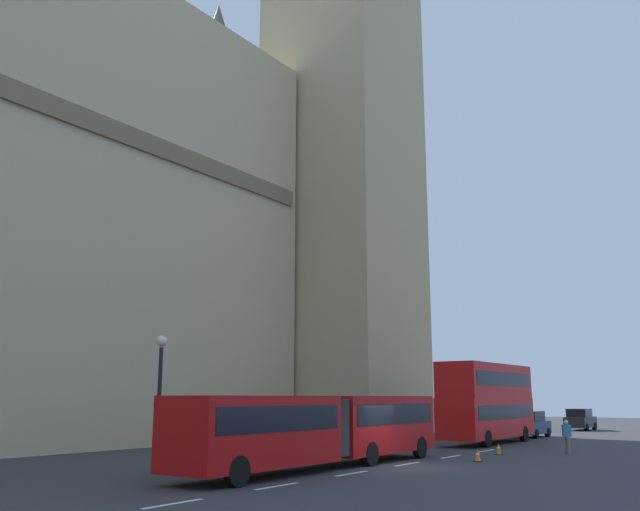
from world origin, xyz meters
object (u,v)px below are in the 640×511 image
object	(u,v)px
double_decker_bus	(487,399)
traffic_cone_middle	(499,449)
sedan_lead	(530,424)
sedan_trailing	(580,420)
pedestrian_near_cones	(567,435)
articulated_bus	(322,424)
traffic_cone_west	(478,455)
street_lamp	(159,392)

from	to	relation	value
double_decker_bus	traffic_cone_middle	distance (m)	8.93
double_decker_bus	sedan_lead	size ratio (longest dim) A/B	2.36
double_decker_bus	sedan_trailing	xyz separation A→B (m)	(21.79, -0.10, -1.80)
double_decker_bus	pedestrian_near_cones	bearing A→B (deg)	-130.28
articulated_bus	sedan_lead	distance (m)	27.13
articulated_bus	double_decker_bus	bearing A→B (deg)	0.01
sedan_lead	traffic_cone_middle	size ratio (longest dim) A/B	7.59
sedan_lead	pedestrian_near_cones	size ratio (longest dim) A/B	2.60
traffic_cone_middle	pedestrian_near_cones	xyz separation A→B (m)	(2.58, -2.72, 0.63)
double_decker_bus	traffic_cone_west	xyz separation A→B (m)	(-12.03, -4.06, -2.43)
articulated_bus	traffic_cone_middle	xyz separation A→B (m)	(10.74, -3.49, -1.46)
sedan_lead	sedan_trailing	bearing A→B (deg)	-0.92
double_decker_bus	traffic_cone_middle	world-z (taller)	double_decker_bus
street_lamp	articulated_bus	bearing A→B (deg)	-43.24
double_decker_bus	sedan_lead	xyz separation A→B (m)	(8.53, 0.11, -1.80)
articulated_bus	street_lamp	distance (m)	6.71
sedan_lead	sedan_trailing	xyz separation A→B (m)	(13.26, -0.21, 0.00)
articulated_bus	pedestrian_near_cones	world-z (taller)	articulated_bus
sedan_trailing	traffic_cone_middle	world-z (taller)	sedan_trailing
articulated_bus	double_decker_bus	distance (m)	18.61
pedestrian_near_cones	street_lamp	bearing A→B (deg)	149.37
sedan_trailing	pedestrian_near_cones	world-z (taller)	sedan_trailing
sedan_trailing	double_decker_bus	bearing A→B (deg)	179.74
sedan_trailing	traffic_cone_west	xyz separation A→B (m)	(-33.82, -3.96, -0.63)
articulated_bus	traffic_cone_middle	world-z (taller)	articulated_bus
pedestrian_near_cones	sedan_lead	bearing A→B (deg)	24.66
sedan_lead	traffic_cone_middle	bearing A→B (deg)	-167.56
sedan_trailing	street_lamp	size ratio (longest dim) A/B	0.83
street_lamp	double_decker_bus	bearing A→B (deg)	-10.90
articulated_bus	street_lamp	bearing A→B (deg)	136.76
double_decker_bus	pedestrian_near_cones	xyz separation A→B (m)	(-5.27, -6.22, -1.80)
sedan_lead	articulated_bus	bearing A→B (deg)	-179.75
articulated_bus	sedan_trailing	distance (m)	40.39
articulated_bus	sedan_trailing	bearing A→B (deg)	-0.14
sedan_trailing	traffic_cone_middle	distance (m)	29.84
traffic_cone_west	pedestrian_near_cones	xyz separation A→B (m)	(6.76, -2.16, 0.63)
pedestrian_near_cones	traffic_cone_west	bearing A→B (deg)	162.26
sedan_trailing	street_lamp	xyz separation A→B (m)	(-45.17, 4.60, 2.14)
double_decker_bus	street_lamp	world-z (taller)	street_lamp
traffic_cone_west	traffic_cone_middle	distance (m)	4.22
traffic_cone_middle	sedan_trailing	bearing A→B (deg)	6.54
double_decker_bus	sedan_lead	bearing A→B (deg)	0.76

